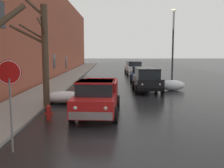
# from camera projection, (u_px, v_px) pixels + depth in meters

# --- Properties ---
(left_sidewalk_slab) EXTENTS (2.83, 80.00, 0.13)m
(left_sidewalk_slab) POSITION_uv_depth(u_px,v_px,m) (57.00, 85.00, 24.19)
(left_sidewalk_slab) COLOR gray
(left_sidewalk_slab) RESTS_ON ground
(brick_townhouse_facade) EXTENTS (0.63, 80.00, 10.67)m
(brick_townhouse_facade) POSITION_uv_depth(u_px,v_px,m) (34.00, 25.00, 23.54)
(brick_townhouse_facade) COLOR #9E4C38
(brick_townhouse_facade) RESTS_ON ground
(snow_bank_along_left_kerb) EXTENTS (1.99, 1.02, 0.82)m
(snow_bank_along_left_kerb) POSITION_uv_depth(u_px,v_px,m) (173.00, 85.00, 20.99)
(snow_bank_along_left_kerb) COLOR white
(snow_bank_along_left_kerb) RESTS_ON ground
(snow_bank_mid_block_left) EXTENTS (2.56, 1.41, 0.70)m
(snow_bank_mid_block_left) POSITION_uv_depth(u_px,v_px,m) (67.00, 97.00, 16.00)
(snow_bank_mid_block_left) COLOR white
(snow_bank_mid_block_left) RESTS_ON ground
(snow_bank_near_corner_right) EXTENTS (2.94, 1.41, 0.70)m
(snow_bank_near_corner_right) POSITION_uv_depth(u_px,v_px,m) (149.00, 73.00, 34.10)
(snow_bank_near_corner_right) COLOR white
(snow_bank_near_corner_right) RESTS_ON ground
(bare_tree_second_along_sidewalk) EXTENTS (2.29, 2.42, 5.95)m
(bare_tree_second_along_sidewalk) POSITION_uv_depth(u_px,v_px,m) (44.00, 51.00, 14.14)
(bare_tree_second_along_sidewalk) COLOR #4C3D2D
(bare_tree_second_along_sidewalk) RESTS_ON ground
(pickup_truck_red_approaching_near_lane) EXTENTS (2.32, 5.09, 1.76)m
(pickup_truck_red_approaching_near_lane) POSITION_uv_depth(u_px,v_px,m) (98.00, 97.00, 12.91)
(pickup_truck_red_approaching_near_lane) COLOR red
(pickup_truck_red_approaching_near_lane) RESTS_ON ground
(suv_black_parked_kerbside_close) EXTENTS (2.08, 4.46, 1.82)m
(suv_black_parked_kerbside_close) POSITION_uv_depth(u_px,v_px,m) (148.00, 79.00, 20.39)
(suv_black_parked_kerbside_close) COLOR black
(suv_black_parked_kerbside_close) RESTS_ON ground
(sedan_darkblue_parked_kerbside_mid) EXTENTS (2.12, 4.02, 1.42)m
(sedan_darkblue_parked_kerbside_mid) POSITION_uv_depth(u_px,v_px,m) (140.00, 74.00, 27.10)
(sedan_darkblue_parked_kerbside_mid) COLOR navy
(sedan_darkblue_parked_kerbside_mid) RESTS_ON ground
(suv_white_parked_far_down_block) EXTENTS (2.24, 4.79, 1.82)m
(suv_white_parked_far_down_block) POSITION_uv_depth(u_px,v_px,m) (134.00, 67.00, 34.87)
(suv_white_parked_far_down_block) COLOR silver
(suv_white_parked_far_down_block) RESTS_ON ground
(fire_hydrant) EXTENTS (0.42, 0.22, 0.71)m
(fire_hydrant) POSITION_uv_depth(u_px,v_px,m) (50.00, 113.00, 11.99)
(fire_hydrant) COLOR #B21E19
(fire_hydrant) RESTS_ON ground
(stop_sign_at_corner) EXTENTS (0.76, 0.06, 2.86)m
(stop_sign_at_corner) POSITION_uv_depth(u_px,v_px,m) (10.00, 81.00, 8.01)
(stop_sign_at_corner) COLOR slate
(stop_sign_at_corner) RESTS_ON ground
(street_lamp_post) EXTENTS (0.44, 0.24, 6.48)m
(street_lamp_post) POSITION_uv_depth(u_px,v_px,m) (174.00, 45.00, 21.90)
(street_lamp_post) COLOR #28282D
(street_lamp_post) RESTS_ON ground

